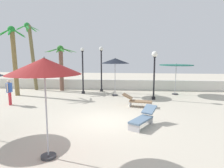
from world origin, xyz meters
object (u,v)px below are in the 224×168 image
Objects in this scene: palm_tree_0 at (61,62)px; lounge_chair_1 at (143,117)px; patio_umbrella_0 at (115,61)px; guest_0 at (9,90)px; lounge_chair_0 at (137,100)px; palm_tree_1 at (14,54)px; palm_tree_2 at (31,50)px; lamp_post_2 at (83,69)px; lamp_post_3 at (154,67)px; lamp_post_0 at (101,64)px; patio_umbrella_3 at (44,67)px; patio_umbrella_2 at (176,67)px.

lounge_chair_1 is at bearing -51.46° from palm_tree_0.
guest_0 is at bearing -150.59° from patio_umbrella_0.
palm_tree_1 is at bearing 164.23° from lounge_chair_0.
palm_tree_2 is 1.61× the size of lamp_post_2.
lamp_post_2 reaches higher than lamp_post_3.
palm_tree_0 is at bearing 177.44° from lamp_post_0.
lounge_chair_0 is (2.98, 6.61, -2.46)m from patio_umbrella_3.
lamp_post_0 is 1.13× the size of lamp_post_3.
lounge_chair_0 is at bearing -41.73° from lamp_post_2.
patio_umbrella_3 is at bearing -54.19° from palm_tree_1.
guest_0 is at bearing -164.89° from lamp_post_3.
palm_tree_0 is at bearing 41.77° from palm_tree_1.
palm_tree_0 reaches higher than patio_umbrella_0.
lounge_chair_0 is (-1.28, -2.24, -2.02)m from lamp_post_3.
guest_0 is at bearing -131.54° from lamp_post_2.
patio_umbrella_0 is 8.10m from palm_tree_1.
patio_umbrella_0 is at bearing 29.41° from guest_0.
patio_umbrella_0 is 0.79× the size of lamp_post_2.
lamp_post_2 reaches higher than patio_umbrella_0.
patio_umbrella_3 is at bearing -61.00° from palm_tree_2.
palm_tree_2 is 13.68m from lounge_chair_1.
patio_umbrella_3 is 7.66m from lounge_chair_0.
lamp_post_2 is at bearing -177.37° from patio_umbrella_2.
patio_umbrella_2 is at bearing 52.80° from lounge_chair_0.
patio_umbrella_0 is 0.74× the size of palm_tree_0.
lounge_chair_0 is at bearing -38.05° from palm_tree_0.
palm_tree_2 is at bearing 177.92° from palm_tree_0.
palm_tree_2 is 6.73m from lamp_post_0.
patio_umbrella_0 is at bearing 4.50° from palm_tree_1.
lamp_post_0 reaches higher than patio_umbrella_2.
lounge_chair_1 is at bearing -69.46° from lamp_post_0.
palm_tree_1 is 0.89× the size of palm_tree_2.
patio_umbrella_0 is 0.76× the size of lamp_post_0.
guest_0 is at bearing -158.01° from patio_umbrella_2.
patio_umbrella_3 is at bearing -114.25° from lounge_chair_0.
lounge_chair_1 is (7.00, -8.79, -2.23)m from palm_tree_0.
lounge_chair_0 is at bearing -63.66° from patio_umbrella_0.
lounge_chair_1 is at bearing -42.12° from palm_tree_2.
lamp_post_3 is (8.10, -3.10, -0.21)m from palm_tree_0.
palm_tree_1 is 2.73m from palm_tree_2.
lounge_chair_0 is 1.14× the size of guest_0.
palm_tree_1 is (-13.02, -1.58, 1.03)m from patio_umbrella_2.
patio_umbrella_2 is 0.77× the size of lamp_post_3.
lamp_post_0 is (6.68, 2.43, -0.86)m from palm_tree_1.
lamp_post_0 is at bearing 110.54° from lounge_chair_1.
lamp_post_3 is at bearing -21.19° from patio_umbrella_0.
lamp_post_3 is at bearing -20.96° from palm_tree_0.
lounge_chair_0 is at bearing -15.77° from palm_tree_1.
patio_umbrella_3 is at bearing -119.80° from patio_umbrella_2.
patio_umbrella_2 is 0.68× the size of lamp_post_0.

